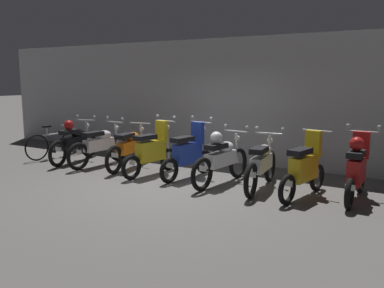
# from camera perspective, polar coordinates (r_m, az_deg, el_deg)

# --- Properties ---
(ground_plane) EXTENTS (80.00, 80.00, 0.00)m
(ground_plane) POSITION_cam_1_polar(r_m,az_deg,el_deg) (8.04, -3.61, -5.98)
(ground_plane) COLOR #565451
(back_wall) EXTENTS (16.00, 0.30, 3.09)m
(back_wall) POSITION_cam_1_polar(r_m,az_deg,el_deg) (10.30, 5.53, 6.08)
(back_wall) COLOR #ADADB2
(back_wall) RESTS_ON ground
(motorbike_slot_0) EXTENTS (0.62, 1.93, 1.15)m
(motorbike_slot_0) POSITION_cam_1_polar(r_m,az_deg,el_deg) (10.67, -16.23, 0.37)
(motorbike_slot_0) COLOR black
(motorbike_slot_0) RESTS_ON ground
(motorbike_slot_1) EXTENTS (0.59, 1.95, 1.15)m
(motorbike_slot_1) POSITION_cam_1_polar(r_m,az_deg,el_deg) (10.11, -12.81, -0.18)
(motorbike_slot_1) COLOR black
(motorbike_slot_1) RESTS_ON ground
(motorbike_slot_2) EXTENTS (0.56, 1.94, 1.03)m
(motorbike_slot_2) POSITION_cam_1_polar(r_m,az_deg,el_deg) (9.65, -8.75, -0.51)
(motorbike_slot_2) COLOR black
(motorbike_slot_2) RESTS_ON ground
(motorbike_slot_3) EXTENTS (0.58, 1.67, 1.29)m
(motorbike_slot_3) POSITION_cam_1_polar(r_m,az_deg,el_deg) (8.92, -5.63, -0.99)
(motorbike_slot_3) COLOR black
(motorbike_slot_3) RESTS_ON ground
(motorbike_slot_4) EXTENTS (0.58, 1.67, 1.29)m
(motorbike_slot_4) POSITION_cam_1_polar(r_m,az_deg,el_deg) (8.60, -0.47, -1.34)
(motorbike_slot_4) COLOR black
(motorbike_slot_4) RESTS_ON ground
(motorbike_slot_5) EXTENTS (0.59, 1.95, 1.15)m
(motorbike_slot_5) POSITION_cam_1_polar(r_m,az_deg,el_deg) (8.12, 4.19, -2.00)
(motorbike_slot_5) COLOR black
(motorbike_slot_5) RESTS_ON ground
(motorbike_slot_6) EXTENTS (0.59, 1.95, 1.15)m
(motorbike_slot_6) POSITION_cam_1_polar(r_m,az_deg,el_deg) (7.84, 9.79, -2.78)
(motorbike_slot_6) COLOR black
(motorbike_slot_6) RESTS_ON ground
(motorbike_slot_7) EXTENTS (0.57, 1.67, 1.18)m
(motorbike_slot_7) POSITION_cam_1_polar(r_m,az_deg,el_deg) (7.48, 15.56, -3.32)
(motorbike_slot_7) COLOR black
(motorbike_slot_7) RESTS_ON ground
(motorbike_slot_8) EXTENTS (0.59, 1.68, 1.29)m
(motorbike_slot_8) POSITION_cam_1_polar(r_m,az_deg,el_deg) (7.56, 22.18, -3.21)
(motorbike_slot_8) COLOR black
(motorbike_slot_8) RESTS_ON ground
(bicycle) EXTENTS (0.50, 1.72, 0.89)m
(bicycle) POSITION_cam_1_polar(r_m,az_deg,el_deg) (11.43, -18.77, -0.03)
(bicycle) COLOR black
(bicycle) RESTS_ON ground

